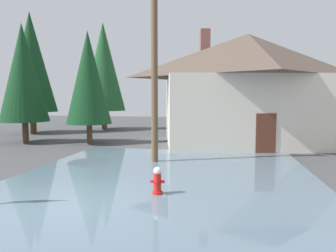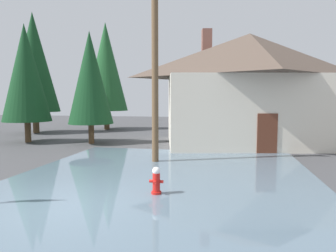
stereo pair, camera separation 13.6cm
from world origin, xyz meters
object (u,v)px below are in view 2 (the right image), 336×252
at_px(fire_hydrant, 156,181).
at_px(pine_tree_short_left, 106,67).
at_px(house, 249,87).
at_px(pine_tree_mid_left, 26,73).
at_px(pine_tree_far_center, 90,78).
at_px(pine_tree_tall_left, 34,62).
at_px(utility_pole, 155,63).

distance_m(fire_hydrant, pine_tree_short_left, 20.33).
distance_m(house, pine_tree_mid_left, 13.72).
distance_m(pine_tree_mid_left, pine_tree_far_center, 4.19).
relative_size(fire_hydrant, pine_tree_far_center, 0.12).
height_order(pine_tree_tall_left, pine_tree_short_left, pine_tree_tall_left).
bearing_deg(utility_pole, house, 56.34).
height_order(utility_pole, pine_tree_far_center, utility_pole).
relative_size(pine_tree_tall_left, pine_tree_far_center, 1.41).
relative_size(house, pine_tree_far_center, 1.71).
xyz_separation_m(fire_hydrant, pine_tree_mid_left, (-10.36, 8.85, 3.93)).
bearing_deg(fire_hydrant, house, 73.53).
height_order(fire_hydrant, pine_tree_far_center, pine_tree_far_center).
distance_m(pine_tree_short_left, pine_tree_far_center, 9.04).
bearing_deg(pine_tree_tall_left, utility_pole, -37.87).
bearing_deg(pine_tree_far_center, pine_tree_tall_left, 145.91).
bearing_deg(house, utility_pole, -123.66).
height_order(fire_hydrant, pine_tree_short_left, pine_tree_short_left).
height_order(pine_tree_tall_left, pine_tree_far_center, pine_tree_tall_left).
distance_m(house, pine_tree_far_center, 9.56).
bearing_deg(fire_hydrant, pine_tree_short_left, 116.24).
bearing_deg(pine_tree_short_left, fire_hydrant, -63.76).
xyz_separation_m(house, pine_tree_far_center, (-9.39, -1.70, 0.57)).
height_order(fire_hydrant, pine_tree_tall_left, pine_tree_tall_left).
distance_m(utility_pole, pine_tree_far_center, 6.96).
relative_size(pine_tree_short_left, pine_tree_far_center, 1.40).
distance_m(pine_tree_tall_left, pine_tree_short_left, 5.89).
distance_m(fire_hydrant, pine_tree_far_center, 11.58).
bearing_deg(house, fire_hydrant, -106.47).
bearing_deg(pine_tree_short_left, pine_tree_tall_left, -139.64).
height_order(pine_tree_mid_left, pine_tree_far_center, pine_tree_mid_left).
relative_size(utility_pole, house, 0.70).
height_order(fire_hydrant, house, house).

